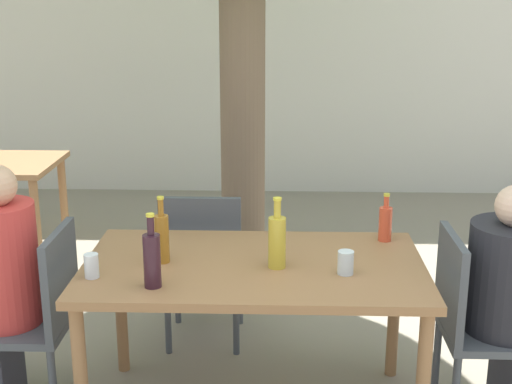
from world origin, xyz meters
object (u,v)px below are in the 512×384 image
object	(u,v)px
soda_bottle_3	(385,223)
amber_bottle_0	(162,237)
wine_bottle_1	(152,259)
dining_table_front	(254,280)
patio_chair_2	(203,260)
patio_chair_0	(39,311)
oil_cruet_2	(277,240)
drinking_glass_0	(92,266)
patio_chair_1	(473,317)
drinking_glass_1	(346,263)

from	to	relation	value
soda_bottle_3	amber_bottle_0	bearing A→B (deg)	-162.91
wine_bottle_1	soda_bottle_3	xyz separation A→B (m)	(1.05, 0.60, -0.03)
dining_table_front	wine_bottle_1	size ratio (longest dim) A/B	4.83
patio_chair_2	wine_bottle_1	world-z (taller)	wine_bottle_1
patio_chair_0	patio_chair_2	xyz separation A→B (m)	(0.70, 0.68, 0.00)
wine_bottle_1	oil_cruet_2	bearing A→B (deg)	24.44
dining_table_front	soda_bottle_3	distance (m)	0.73
soda_bottle_3	drinking_glass_0	distance (m)	1.42
patio_chair_2	soda_bottle_3	world-z (taller)	soda_bottle_3
dining_table_front	amber_bottle_0	size ratio (longest dim) A/B	4.97
oil_cruet_2	drinking_glass_0	size ratio (longest dim) A/B	3.05
wine_bottle_1	patio_chair_0	bearing A→B (deg)	154.89
patio_chair_0	patio_chair_2	size ratio (longest dim) A/B	1.00
dining_table_front	oil_cruet_2	distance (m)	0.24
patio_chair_0	patio_chair_1	distance (m)	2.01
patio_chair_2	soda_bottle_3	distance (m)	1.07
dining_table_front	patio_chair_1	bearing A→B (deg)	0.00
oil_cruet_2	drinking_glass_0	world-z (taller)	oil_cruet_2
dining_table_front	drinking_glass_0	size ratio (longest dim) A/B	14.55
soda_bottle_3	patio_chair_0	bearing A→B (deg)	-168.78
patio_chair_0	oil_cruet_2	bearing A→B (deg)	87.70
patio_chair_0	wine_bottle_1	xyz separation A→B (m)	(0.59, -0.28, 0.38)
patio_chair_1	patio_chair_0	bearing A→B (deg)	90.00
patio_chair_2	wine_bottle_1	distance (m)	1.03
amber_bottle_0	oil_cruet_2	bearing A→B (deg)	-5.16
dining_table_front	amber_bottle_0	bearing A→B (deg)	179.66
patio_chair_1	drinking_glass_0	world-z (taller)	patio_chair_1
patio_chair_0	patio_chair_2	world-z (taller)	same
patio_chair_1	amber_bottle_0	world-z (taller)	amber_bottle_0
patio_chair_2	amber_bottle_0	xyz separation A→B (m)	(-0.11, -0.68, 0.37)
oil_cruet_2	soda_bottle_3	world-z (taller)	oil_cruet_2
dining_table_front	drinking_glass_1	xyz separation A→B (m)	(0.40, -0.11, 0.13)
dining_table_front	oil_cruet_2	size ratio (longest dim) A/B	4.77
dining_table_front	patio_chair_1	size ratio (longest dim) A/B	1.69
dining_table_front	patio_chair_2	bearing A→B (deg)	114.53
wine_bottle_1	drinking_glass_0	size ratio (longest dim) A/B	3.01
amber_bottle_0	patio_chair_1	bearing A→B (deg)	-0.10
patio_chair_1	drinking_glass_0	distance (m)	1.73
amber_bottle_0	wine_bottle_1	world-z (taller)	wine_bottle_1
patio_chair_0	dining_table_front	bearing A→B (deg)	90.00
dining_table_front	patio_chair_2	world-z (taller)	patio_chair_2
patio_chair_0	oil_cruet_2	xyz separation A→B (m)	(1.11, -0.04, 0.38)
dining_table_front	wine_bottle_1	bearing A→B (deg)	-145.83
wine_bottle_1	amber_bottle_0	bearing A→B (deg)	90.90
patio_chair_1	drinking_glass_1	distance (m)	0.68
dining_table_front	patio_chair_0	xyz separation A→B (m)	(-1.01, 0.00, -0.17)
patio_chair_1	wine_bottle_1	distance (m)	1.49
soda_bottle_3	drinking_glass_0	size ratio (longest dim) A/B	2.26
dining_table_front	amber_bottle_0	xyz separation A→B (m)	(-0.42, 0.00, 0.20)
patio_chair_0	patio_chair_1	xyz separation A→B (m)	(2.01, 0.00, 0.00)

